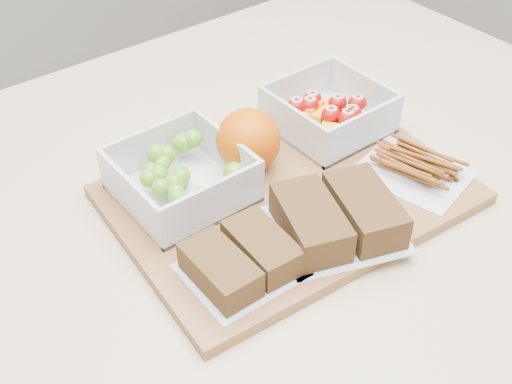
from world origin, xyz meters
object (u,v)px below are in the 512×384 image
at_px(fruit_container, 328,114).
at_px(sandwich_bag_left, 241,259).
at_px(sandwich_bag_center, 337,216).
at_px(orange, 248,141).
at_px(cutting_board, 289,195).
at_px(grape_container, 182,176).
at_px(pretzel_bag, 415,165).

relative_size(fruit_container, sandwich_bag_left, 1.16).
distance_m(fruit_container, sandwich_bag_center, 0.21).
relative_size(sandwich_bag_left, sandwich_bag_center, 0.68).
bearing_deg(sandwich_bag_left, orange, 50.10).
bearing_deg(orange, sandwich_bag_left, -129.90).
xyz_separation_m(cutting_board, sandwich_bag_center, (-0.00, -0.09, 0.03)).
xyz_separation_m(cutting_board, sandwich_bag_left, (-0.13, -0.07, 0.03)).
bearing_deg(grape_container, sandwich_bag_center, -58.32).
distance_m(sandwich_bag_left, sandwich_bag_center, 0.13).
xyz_separation_m(grape_container, sandwich_bag_left, (-0.02, -0.15, -0.01)).
xyz_separation_m(cutting_board, grape_container, (-0.11, 0.08, 0.03)).
relative_size(orange, sandwich_bag_center, 0.46).
bearing_deg(sandwich_bag_left, pretzel_bag, -0.14).
bearing_deg(fruit_container, orange, -179.09).
height_order(sandwich_bag_left, pretzel_bag, sandwich_bag_left).
relative_size(grape_container, sandwich_bag_center, 0.80).
xyz_separation_m(grape_container, pretzel_bag, (0.25, -0.15, -0.01)).
bearing_deg(fruit_container, sandwich_bag_center, -130.13).
distance_m(fruit_container, pretzel_bag, 0.14).
distance_m(grape_container, sandwich_bag_center, 0.19).
relative_size(cutting_board, fruit_container, 3.00).
bearing_deg(sandwich_bag_center, pretzel_bag, 6.06).
distance_m(fruit_container, orange, 0.14).
bearing_deg(orange, sandwich_bag_center, -87.63).
bearing_deg(fruit_container, sandwich_bag_left, -151.08).
xyz_separation_m(fruit_container, sandwich_bag_left, (-0.26, -0.14, -0.01)).
relative_size(fruit_container, orange, 1.70).
height_order(orange, sandwich_bag_center, orange).
relative_size(grape_container, sandwich_bag_left, 1.19).
height_order(grape_container, pretzel_bag, grape_container).
xyz_separation_m(orange, sandwich_bag_left, (-0.12, -0.14, -0.02)).
xyz_separation_m(grape_container, fruit_container, (0.24, -0.01, -0.00)).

